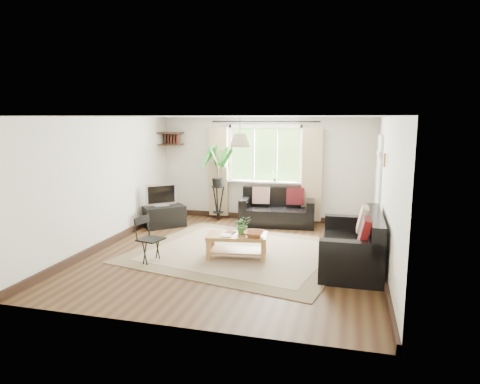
% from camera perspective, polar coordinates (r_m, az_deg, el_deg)
% --- Properties ---
extents(floor, '(5.50, 5.50, 0.00)m').
position_cam_1_polar(floor, '(7.64, -0.76, -8.28)').
color(floor, '#321C10').
rests_on(floor, ground).
extents(ceiling, '(5.50, 5.50, 0.00)m').
position_cam_1_polar(ceiling, '(7.27, -0.80, 10.02)').
color(ceiling, white).
rests_on(ceiling, floor).
extents(wall_back, '(5.00, 0.02, 2.40)m').
position_cam_1_polar(wall_back, '(10.01, 3.37, 3.07)').
color(wall_back, silver).
rests_on(wall_back, floor).
extents(wall_front, '(5.00, 0.02, 2.40)m').
position_cam_1_polar(wall_front, '(4.82, -9.45, -4.44)').
color(wall_front, silver).
rests_on(wall_front, floor).
extents(wall_left, '(0.02, 5.50, 2.40)m').
position_cam_1_polar(wall_left, '(8.37, -17.54, 1.29)').
color(wall_left, silver).
rests_on(wall_left, floor).
extents(wall_right, '(0.02, 5.50, 2.40)m').
position_cam_1_polar(wall_right, '(7.13, 18.99, -0.20)').
color(wall_right, silver).
rests_on(wall_right, floor).
extents(rug, '(4.15, 3.75, 0.02)m').
position_cam_1_polar(rug, '(7.73, 0.02, -7.98)').
color(rug, '#B7AA8E').
rests_on(rug, floor).
extents(window, '(2.50, 0.16, 2.16)m').
position_cam_1_polar(window, '(9.94, 3.35, 5.05)').
color(window, white).
rests_on(window, wall_back).
extents(door, '(0.06, 0.96, 2.06)m').
position_cam_1_polar(door, '(8.83, 17.91, 0.39)').
color(door, silver).
rests_on(door, wall_right).
extents(corner_shelf, '(0.50, 0.50, 0.34)m').
position_cam_1_polar(corner_shelf, '(10.39, -9.22, 7.02)').
color(corner_shelf, black).
rests_on(corner_shelf, wall_back).
extents(pendant_lamp, '(0.36, 0.36, 0.54)m').
position_cam_1_polar(pendant_lamp, '(7.66, 0.00, 7.39)').
color(pendant_lamp, beige).
rests_on(pendant_lamp, ceiling).
extents(wall_sconce, '(0.12, 0.12, 0.28)m').
position_cam_1_polar(wall_sconce, '(7.36, 18.51, 4.36)').
color(wall_sconce, beige).
rests_on(wall_sconce, wall_right).
extents(sofa_back, '(1.71, 0.96, 0.77)m').
position_cam_1_polar(sofa_back, '(9.62, 4.99, -2.14)').
color(sofa_back, black).
rests_on(sofa_back, floor).
extents(sofa_right, '(1.82, 0.92, 0.86)m').
position_cam_1_polar(sofa_right, '(7.10, 14.58, -6.41)').
color(sofa_right, black).
rests_on(sofa_right, floor).
extents(coffee_table, '(1.09, 0.70, 0.42)m').
position_cam_1_polar(coffee_table, '(7.39, -0.40, -7.22)').
color(coffee_table, brown).
rests_on(coffee_table, floor).
extents(table_plant, '(0.36, 0.34, 0.32)m').
position_cam_1_polar(table_plant, '(7.33, 0.36, -4.38)').
color(table_plant, '#336829').
rests_on(table_plant, coffee_table).
extents(bowl, '(0.36, 0.36, 0.09)m').
position_cam_1_polar(bowl, '(7.21, 1.87, -5.60)').
color(bowl, '#A25D38').
rests_on(bowl, coffee_table).
extents(book_a, '(0.21, 0.26, 0.02)m').
position_cam_1_polar(book_a, '(7.27, -2.52, -5.73)').
color(book_a, white).
rests_on(book_a, coffee_table).
extents(book_b, '(0.19, 0.24, 0.02)m').
position_cam_1_polar(book_b, '(7.46, -1.87, -5.32)').
color(book_b, '#553122').
rests_on(book_b, coffee_table).
extents(tv_stand, '(0.97, 0.94, 0.47)m').
position_cam_1_polar(tv_stand, '(9.60, -10.03, -3.22)').
color(tv_stand, black).
rests_on(tv_stand, floor).
extents(tv, '(0.64, 0.61, 0.51)m').
position_cam_1_polar(tv, '(9.53, -10.48, -0.33)').
color(tv, '#A5A5AA').
rests_on(tv, tv_stand).
extents(palm_stand, '(0.84, 0.84, 1.77)m').
position_cam_1_polar(palm_stand, '(9.92, -2.98, 1.17)').
color(palm_stand, black).
rests_on(palm_stand, floor).
extents(folding_chair, '(0.48, 0.48, 0.77)m').
position_cam_1_polar(folding_chair, '(7.27, -11.79, -6.30)').
color(folding_chair, black).
rests_on(folding_chair, floor).
extents(sill_plant, '(0.14, 0.10, 0.27)m').
position_cam_1_polar(sill_plant, '(9.87, 4.65, 2.16)').
color(sill_plant, '#2D6023').
rests_on(sill_plant, window).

